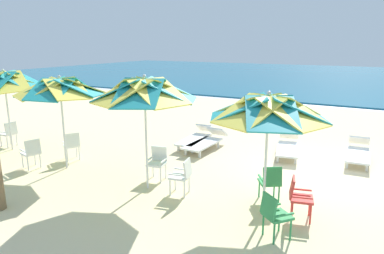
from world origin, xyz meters
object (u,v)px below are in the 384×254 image
at_px(beach_umbrella_0, 268,109).
at_px(plastic_chair_3, 158,161).
at_px(plastic_chair_7, 9,132).
at_px(sun_lounger_0, 358,152).
at_px(sun_lounger_1, 288,146).
at_px(beach_umbrella_3, 4,81).
at_px(sun_lounger_3, 196,138).
at_px(plastic_chair_2, 274,213).
at_px(plastic_chair_1, 298,196).
at_px(beach_umbrella_2, 60,88).
at_px(plastic_chair_5, 31,152).
at_px(plastic_chair_6, 72,144).
at_px(beach_umbrella_1, 145,91).
at_px(sun_lounger_2, 206,141).
at_px(plastic_chair_4, 182,174).
at_px(plastic_chair_0, 270,181).

bearing_deg(beach_umbrella_0, plastic_chair_3, 168.37).
height_order(plastic_chair_7, sun_lounger_0, plastic_chair_7).
distance_m(beach_umbrella_0, sun_lounger_1, 4.78).
relative_size(beach_umbrella_3, sun_lounger_3, 1.23).
distance_m(plastic_chair_2, sun_lounger_0, 5.60).
relative_size(plastic_chair_1, beach_umbrella_2, 0.33).
relative_size(plastic_chair_5, beach_umbrella_3, 0.32).
bearing_deg(plastic_chair_6, beach_umbrella_1, -11.50).
bearing_deg(plastic_chair_7, plastic_chair_3, -0.43).
distance_m(beach_umbrella_2, sun_lounger_2, 4.85).
bearing_deg(sun_lounger_0, beach_umbrella_3, -157.45).
relative_size(sun_lounger_2, sun_lounger_3, 1.00).
bearing_deg(beach_umbrella_0, beach_umbrella_1, 179.98).
bearing_deg(beach_umbrella_3, plastic_chair_4, -3.11).
height_order(beach_umbrella_2, sun_lounger_2, beach_umbrella_2).
xyz_separation_m(beach_umbrella_0, plastic_chair_2, (0.43, -0.77, -1.75)).
distance_m(plastic_chair_1, plastic_chair_5, 7.31).
bearing_deg(plastic_chair_4, plastic_chair_1, 2.41).
distance_m(plastic_chair_5, sun_lounger_2, 5.32).
height_order(plastic_chair_0, plastic_chair_2, same).
height_order(beach_umbrella_0, sun_lounger_2, beach_umbrella_0).
xyz_separation_m(beach_umbrella_0, beach_umbrella_3, (-8.82, 0.47, 0.05)).
xyz_separation_m(plastic_chair_3, plastic_chair_5, (-3.59, -1.04, 0.00)).
distance_m(plastic_chair_7, sun_lounger_2, 6.75).
bearing_deg(plastic_chair_6, plastic_chair_0, 0.32).
height_order(plastic_chair_3, plastic_chair_6, same).
height_order(beach_umbrella_2, plastic_chair_5, beach_umbrella_2).
bearing_deg(sun_lounger_3, plastic_chair_4, -66.50).
xyz_separation_m(sun_lounger_2, sun_lounger_3, (-0.51, 0.29, 0.00)).
xyz_separation_m(plastic_chair_5, beach_umbrella_3, (-2.18, 0.88, 1.80)).
relative_size(plastic_chair_2, sun_lounger_3, 0.40).
relative_size(plastic_chair_3, plastic_chair_4, 1.00).
bearing_deg(sun_lounger_0, plastic_chair_7, -159.14).
height_order(plastic_chair_5, sun_lounger_2, plastic_chair_5).
height_order(plastic_chair_5, beach_umbrella_3, beach_umbrella_3).
height_order(beach_umbrella_0, plastic_chair_3, beach_umbrella_0).
bearing_deg(sun_lounger_2, sun_lounger_3, 150.89).
bearing_deg(plastic_chair_4, beach_umbrella_0, -2.88).
bearing_deg(beach_umbrella_2, plastic_chair_7, 169.94).
relative_size(plastic_chair_0, plastic_chair_7, 1.00).
relative_size(sun_lounger_0, sun_lounger_3, 1.00).
xyz_separation_m(plastic_chair_3, sun_lounger_1, (2.49, 3.70, -0.22)).
relative_size(beach_umbrella_0, sun_lounger_1, 1.17).
bearing_deg(plastic_chair_0, plastic_chair_2, -70.97).
relative_size(beach_umbrella_0, plastic_chair_3, 3.00).
bearing_deg(sun_lounger_3, plastic_chair_7, -150.34).
bearing_deg(plastic_chair_6, plastic_chair_1, -3.80).
distance_m(plastic_chair_0, beach_umbrella_2, 6.04).
height_order(plastic_chair_4, plastic_chair_5, same).
bearing_deg(beach_umbrella_2, sun_lounger_2, 52.41).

